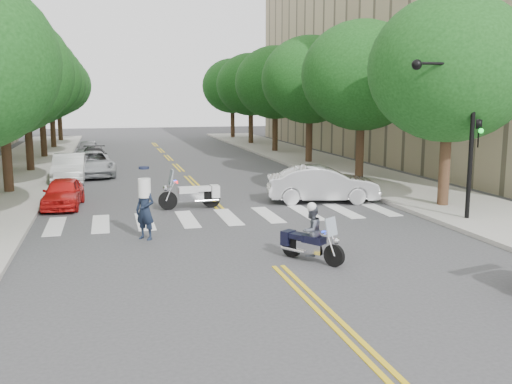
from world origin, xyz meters
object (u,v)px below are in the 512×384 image
object	(u,v)px
motorcycle_police	(310,235)
motorcycle_parked	(195,195)
convertible	(323,184)
officer_standing	(145,210)

from	to	relation	value
motorcycle_police	motorcycle_parked	distance (m)	8.47
motorcycle_police	convertible	distance (m)	8.98
motorcycle_police	convertible	size ratio (longest dim) A/B	0.38
motorcycle_police	officer_standing	bearing A→B (deg)	-74.36
motorcycle_police	motorcycle_parked	size ratio (longest dim) A/B	0.72
officer_standing	convertible	size ratio (longest dim) A/B	0.40
motorcycle_parked	convertible	bearing A→B (deg)	-93.29
motorcycle_police	officer_standing	world-z (taller)	officer_standing
officer_standing	convertible	bearing A→B (deg)	73.93
motorcycle_police	convertible	world-z (taller)	motorcycle_police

